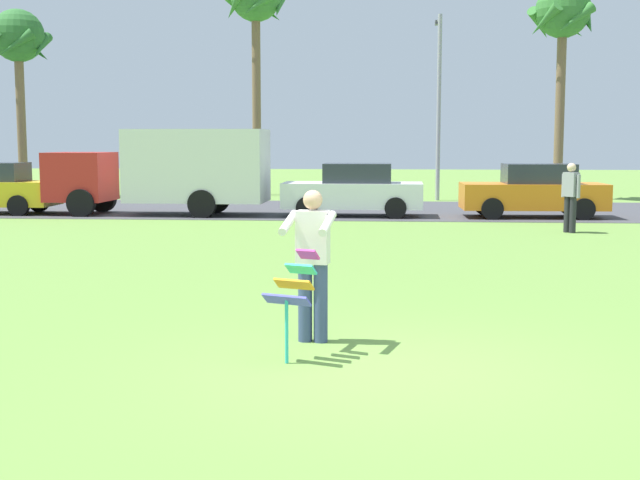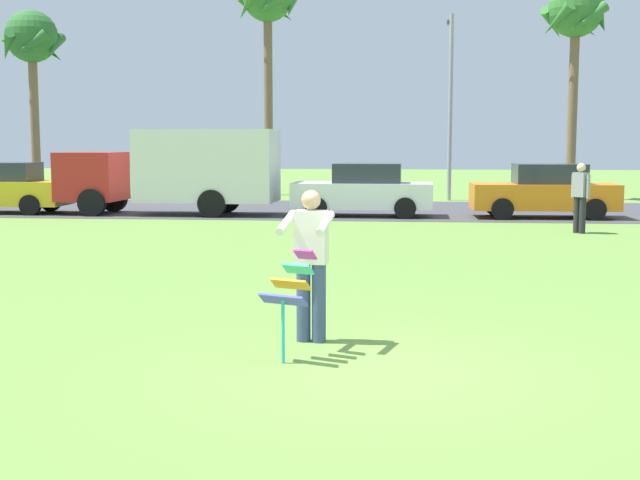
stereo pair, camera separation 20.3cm
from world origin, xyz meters
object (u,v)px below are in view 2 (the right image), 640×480
(streetlight_pole, at_px, (450,95))
(person_kite_flyer, at_px, (311,259))
(kite_held, at_px, (291,288))
(parked_car_orange, at_px, (545,192))
(palm_tree_centre_far, at_px, (576,19))
(parked_car_yellow, at_px, (1,189))
(parked_truck_red_cab, at_px, (181,169))
(person_walker_near, at_px, (580,196))
(palm_tree_right_near, at_px, (268,7))
(palm_tree_left_near, at_px, (32,44))
(parked_car_white, at_px, (363,191))

(streetlight_pole, bearing_deg, person_kite_flyer, -96.58)
(kite_held, xyz_separation_m, parked_car_orange, (5.27, 16.97, 0.01))
(person_kite_flyer, distance_m, palm_tree_centre_far, 26.24)
(parked_car_yellow, bearing_deg, parked_truck_red_cab, -0.00)
(palm_tree_centre_far, height_order, person_walker_near, palm_tree_centre_far)
(person_kite_flyer, height_order, streetlight_pole, streetlight_pole)
(palm_tree_right_near, bearing_deg, streetlight_pole, -18.80)
(parked_car_yellow, bearing_deg, palm_tree_centre_far, 23.46)
(parked_car_orange, bearing_deg, palm_tree_left_near, 157.35)
(palm_tree_right_near, relative_size, palm_tree_centre_far, 1.12)
(streetlight_pole, bearing_deg, parked_car_yellow, -152.87)
(person_kite_flyer, bearing_deg, palm_tree_right_near, 100.21)
(parked_truck_red_cab, bearing_deg, parked_car_orange, 0.00)
(person_kite_flyer, xyz_separation_m, streetlight_pole, (2.71, 23.52, 3.05))
(person_kite_flyer, xyz_separation_m, palm_tree_left_near, (-14.05, 24.19, 5.23))
(parked_car_orange, height_order, person_walker_near, person_walker_near)
(palm_tree_left_near, bearing_deg, person_walker_near, -32.09)
(kite_held, bearing_deg, person_walker_near, 66.88)
(parked_car_white, height_order, parked_car_orange, same)
(palm_tree_right_near, bearing_deg, palm_tree_left_near, -168.78)
(parked_car_orange, distance_m, palm_tree_left_near, 21.49)
(parked_car_white, relative_size, parked_car_orange, 0.99)
(parked_car_orange, bearing_deg, person_kite_flyer, -107.66)
(parked_car_yellow, relative_size, palm_tree_centre_far, 0.51)
(parked_truck_red_cab, xyz_separation_m, palm_tree_right_near, (1.12, 9.87, 6.37))
(palm_tree_right_near, height_order, streetlight_pole, palm_tree_right_near)
(parked_car_white, bearing_deg, person_kite_flyer, -89.27)
(parked_truck_red_cab, bearing_deg, person_walker_near, -20.39)
(parked_truck_red_cab, relative_size, palm_tree_left_near, 0.90)
(parked_truck_red_cab, bearing_deg, kite_held, -71.45)
(parked_car_yellow, height_order, person_walker_near, person_walker_near)
(parked_car_orange, height_order, palm_tree_centre_far, palm_tree_centre_far)
(parked_car_orange, bearing_deg, parked_car_white, -179.99)
(palm_tree_left_near, relative_size, palm_tree_right_near, 0.81)
(palm_tree_right_near, bearing_deg, parked_truck_red_cab, -96.50)
(streetlight_pole, bearing_deg, parked_car_white, -111.66)
(parked_truck_red_cab, bearing_deg, palm_tree_centre_far, 31.99)
(streetlight_pole, bearing_deg, kite_held, -96.64)
(parked_car_white, bearing_deg, palm_tree_centre_far, 47.28)
(person_kite_flyer, bearing_deg, parked_car_yellow, 125.73)
(kite_held, bearing_deg, person_kite_flyer, 81.34)
(parked_car_white, xyz_separation_m, palm_tree_centre_far, (7.64, 8.28, 6.12))
(parked_truck_red_cab, xyz_separation_m, streetlight_pole, (8.53, 7.35, 2.59))
(palm_tree_left_near, xyz_separation_m, streetlight_pole, (16.76, -0.66, -2.18))
(person_kite_flyer, distance_m, parked_car_yellow, 19.93)
(streetlight_pole, bearing_deg, parked_car_orange, -71.65)
(parked_car_yellow, height_order, parked_car_orange, same)
(parked_car_yellow, bearing_deg, person_walker_near, -13.73)
(palm_tree_left_near, xyz_separation_m, palm_tree_right_near, (9.36, 1.86, 1.60))
(person_kite_flyer, bearing_deg, palm_tree_left_near, 120.15)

